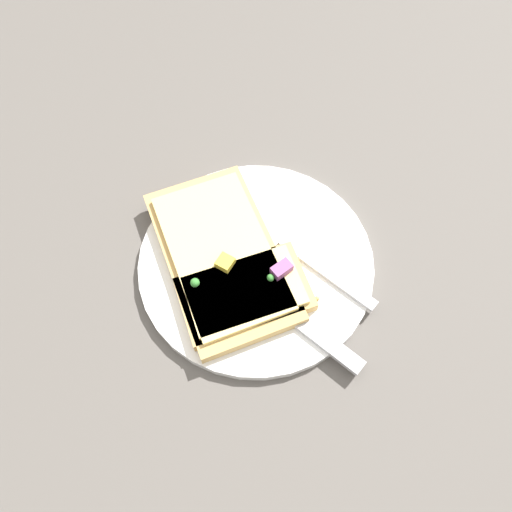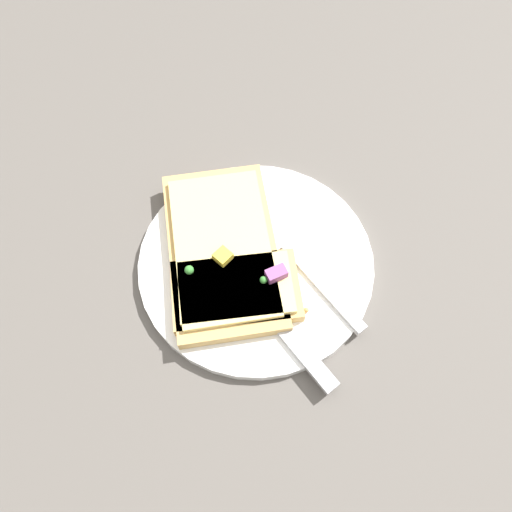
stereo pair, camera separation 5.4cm
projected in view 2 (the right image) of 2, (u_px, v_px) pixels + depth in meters
ground_plane at (256, 265)px, 0.56m from camera, size 4.00×4.00×0.00m
plate at (256, 263)px, 0.55m from camera, size 0.26×0.26×0.01m
fork at (293, 254)px, 0.55m from camera, size 0.03×0.20×0.01m
knife at (276, 320)px, 0.51m from camera, size 0.02×0.21×0.01m
pizza_slice_main at (223, 248)px, 0.54m from camera, size 0.20×0.24×0.03m
pizza_slice_corner at (236, 290)px, 0.52m from camera, size 0.15×0.13×0.03m
crumb_scatter at (264, 256)px, 0.54m from camera, size 0.06×0.16×0.01m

